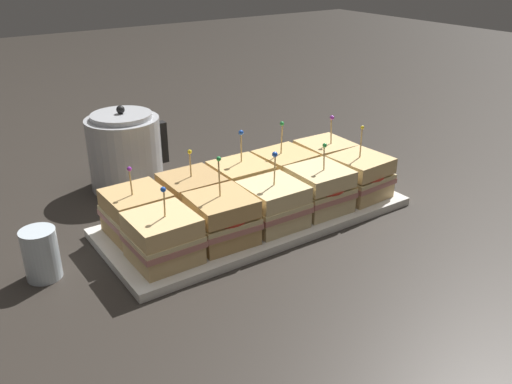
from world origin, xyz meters
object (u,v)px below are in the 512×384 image
(serving_platter, at_px, (256,216))
(sandwich_back_far_left, at_px, (137,213))
(sandwich_front_right, at_px, (319,189))
(sandwich_front_far_left, at_px, (163,238))
(sandwich_back_far_right, at_px, (325,161))
(sandwich_front_far_right, at_px, (360,176))
(kettle_steel, at_px, (125,151))
(sandwich_front_left, at_px, (222,219))
(sandwich_back_right, at_px, (285,172))
(sandwich_front_center, at_px, (272,205))
(sandwich_back_center, at_px, (241,184))
(drinking_glass, at_px, (41,254))
(sandwich_back_left, at_px, (192,197))

(serving_platter, xyz_separation_m, sandwich_back_far_left, (-0.25, 0.06, 0.05))
(serving_platter, height_order, sandwich_front_right, sandwich_front_right)
(sandwich_front_far_left, relative_size, sandwich_back_far_right, 0.91)
(sandwich_front_far_right, xyz_separation_m, sandwich_back_far_right, (-0.00, 0.12, 0.00))
(serving_platter, relative_size, sandwich_front_far_right, 3.97)
(sandwich_back_far_left, height_order, sandwich_back_far_right, sandwich_back_far_right)
(serving_platter, xyz_separation_m, kettle_steel, (-0.16, 0.34, 0.08))
(sandwich_front_left, relative_size, sandwich_back_far_left, 1.17)
(sandwich_front_far_left, bearing_deg, kettle_steel, 77.01)
(sandwich_back_right, bearing_deg, sandwich_front_center, -135.78)
(sandwich_front_far_left, relative_size, sandwich_front_center, 0.92)
(serving_platter, relative_size, sandwich_back_right, 3.92)
(sandwich_front_left, distance_m, sandwich_back_far_right, 0.39)
(sandwich_back_far_left, xyz_separation_m, sandwich_back_center, (0.25, -0.00, 0.00))
(sandwich_back_center, xyz_separation_m, kettle_steel, (-0.16, 0.28, 0.03))
(sandwich_front_far_right, distance_m, kettle_steel, 0.57)
(drinking_glass, bearing_deg, sandwich_back_right, 2.52)
(sandwich_front_far_left, distance_m, sandwich_front_right, 0.38)
(sandwich_back_left, bearing_deg, sandwich_back_center, -0.52)
(sandwich_front_far_left, bearing_deg, sandwich_back_right, 17.94)
(sandwich_front_far_left, height_order, kettle_steel, kettle_steel)
(sandwich_back_left, xyz_separation_m, sandwich_back_far_right, (0.37, -0.00, 0.00))
(kettle_steel, bearing_deg, drinking_glass, -133.85)
(sandwich_front_far_left, height_order, sandwich_back_far_right, sandwich_back_far_right)
(sandwich_front_left, bearing_deg, sandwich_front_far_right, -0.02)
(sandwich_back_far_right, bearing_deg, sandwich_front_left, -162.05)
(sandwich_front_right, distance_m, sandwich_back_far_right, 0.17)
(sandwich_front_far_right, relative_size, sandwich_back_far_right, 1.03)
(sandwich_front_right, bearing_deg, drinking_glass, 170.35)
(sandwich_front_center, height_order, sandwich_back_right, sandwich_back_right)
(sandwich_front_center, xyz_separation_m, sandwich_front_far_right, (0.25, 0.00, 0.00))
(sandwich_front_far_left, bearing_deg, sandwich_front_center, -0.40)
(kettle_steel, bearing_deg, sandwich_front_far_left, -102.99)
(sandwich_back_center, bearing_deg, sandwich_back_left, 179.48)
(sandwich_front_far_left, distance_m, drinking_glass, 0.22)
(kettle_steel, bearing_deg, sandwich_back_far_right, -33.79)
(sandwich_front_center, bearing_deg, serving_platter, 87.90)
(sandwich_front_far_left, bearing_deg, sandwich_back_far_right, 13.63)
(sandwich_front_far_right, height_order, sandwich_back_far_right, sandwich_front_far_right)
(sandwich_back_far_left, bearing_deg, sandwich_front_center, -26.90)
(sandwich_front_left, height_order, sandwich_back_left, sandwich_front_left)
(sandwich_front_far_right, bearing_deg, sandwich_front_left, 179.98)
(sandwich_back_left, height_order, sandwich_back_right, sandwich_back_right)
(sandwich_front_left, xyz_separation_m, drinking_glass, (-0.32, 0.10, -0.02))
(sandwich_front_right, relative_size, kettle_steel, 0.75)
(sandwich_front_left, distance_m, sandwich_back_center, 0.17)
(sandwich_front_far_right, distance_m, sandwich_back_right, 0.18)
(sandwich_back_right, relative_size, sandwich_back_far_right, 1.04)
(sandwich_front_right, bearing_deg, serving_platter, 153.81)
(sandwich_back_center, height_order, drinking_glass, sandwich_back_center)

